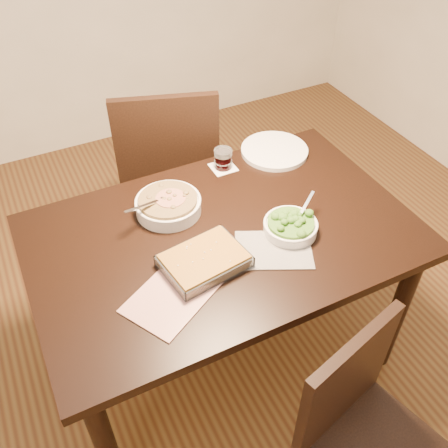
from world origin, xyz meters
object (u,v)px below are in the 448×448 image
object	(u,v)px
broccoli_bowl	(290,226)
chair_near	(364,432)
table	(224,250)
wine_tumbler	(223,158)
dinner_plate	(274,151)
chair_far	(169,165)
baking_dish	(204,261)
stew_bowl	(168,204)

from	to	relation	value
broccoli_bowl	chair_near	world-z (taller)	chair_near
table	wine_tumbler	world-z (taller)	wine_tumbler
dinner_plate	chair_near	distance (m)	1.19
wine_tumbler	chair_far	xyz separation A→B (m)	(-0.12, 0.37, -0.24)
broccoli_bowl	chair_near	xyz separation A→B (m)	(-0.10, -0.64, -0.30)
baking_dish	chair_far	size ratio (longest dim) A/B	0.30
broccoli_bowl	baking_dish	bearing A→B (deg)	-177.50
baking_dish	chair_far	bearing A→B (deg)	68.90
table	dinner_plate	xyz separation A→B (m)	(0.43, 0.36, 0.11)
broccoli_bowl	dinner_plate	size ratio (longest dim) A/B	0.71
broccoli_bowl	chair_far	size ratio (longest dim) A/B	0.21
wine_tumbler	dinner_plate	distance (m)	0.26
broccoli_bowl	baking_dish	world-z (taller)	broccoli_bowl
table	wine_tumbler	distance (m)	0.43
stew_bowl	broccoli_bowl	size ratio (longest dim) A/B	1.29
table	dinner_plate	distance (m)	0.57
baking_dish	table	bearing A→B (deg)	33.94
stew_bowl	baking_dish	world-z (taller)	stew_bowl
table	broccoli_bowl	size ratio (longest dim) A/B	6.68
chair_near	chair_far	size ratio (longest dim) A/B	0.86
table	chair_near	xyz separation A→B (m)	(0.12, -0.75, -0.18)
chair_far	table	bearing A→B (deg)	103.09
stew_bowl	chair_near	size ratio (longest dim) A/B	0.32
table	dinner_plate	bearing A→B (deg)	39.93
table	chair_near	world-z (taller)	chair_near
dinner_plate	chair_far	world-z (taller)	chair_far
stew_bowl	table	bearing A→B (deg)	-55.79
table	baking_dish	distance (m)	0.22
dinner_plate	chair_near	world-z (taller)	chair_near
table	stew_bowl	bearing A→B (deg)	124.21
table	stew_bowl	xyz separation A→B (m)	(-0.14, 0.20, 0.13)
table	baking_dish	world-z (taller)	baking_dish
broccoli_bowl	dinner_plate	world-z (taller)	broccoli_bowl
wine_tumbler	dinner_plate	world-z (taller)	wine_tumbler
baking_dish	broccoli_bowl	bearing A→B (deg)	-5.77
stew_bowl	chair_near	world-z (taller)	chair_near
stew_bowl	broccoli_bowl	bearing A→B (deg)	-40.63
wine_tumbler	chair_near	world-z (taller)	chair_near
stew_bowl	chair_near	bearing A→B (deg)	-75.14
table	chair_near	bearing A→B (deg)	-81.19
broccoli_bowl	chair_far	bearing A→B (deg)	100.67
table	stew_bowl	size ratio (longest dim) A/B	5.16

